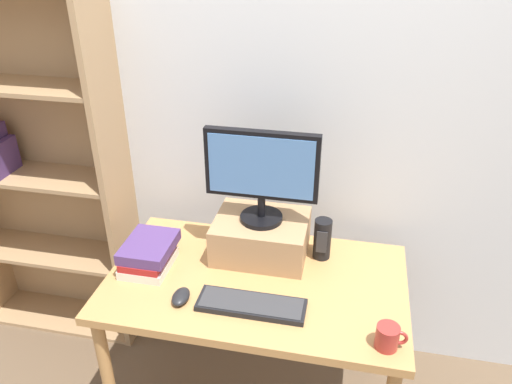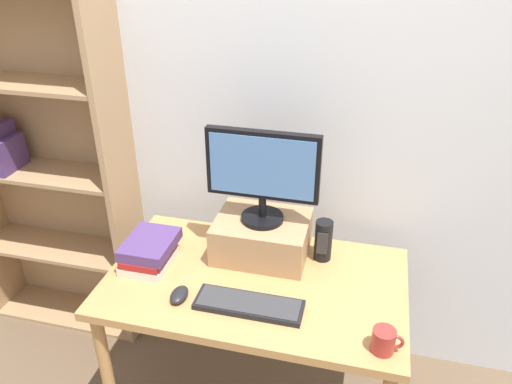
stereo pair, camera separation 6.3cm
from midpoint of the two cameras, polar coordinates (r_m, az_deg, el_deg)
back_wall at (r=2.19m, az=1.89°, el=10.51°), size 7.00×0.08×2.60m
desk at (r=2.09m, az=-0.89°, el=-11.65°), size 1.20×0.71×0.71m
bookshelf_unit at (r=2.68m, az=-24.73°, el=2.18°), size 0.87×0.28×1.78m
riser_box at (r=2.14m, az=-0.24°, el=-5.09°), size 0.39×0.31×0.17m
computer_monitor at (r=1.98m, az=-0.27°, el=2.32°), size 0.46×0.18×0.40m
keyboard at (r=1.90m, az=-1.50°, el=-12.77°), size 0.41×0.13×0.02m
computer_mouse at (r=1.95m, az=-9.52°, el=-11.72°), size 0.06×0.10×0.04m
book_stack at (r=2.12m, az=-13.02°, el=-6.95°), size 0.19×0.24×0.12m
coffee_mug at (r=1.79m, az=13.84°, el=-15.81°), size 0.11×0.08×0.09m
desk_speaker at (r=2.12m, az=6.75°, el=-5.36°), size 0.07×0.08×0.18m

